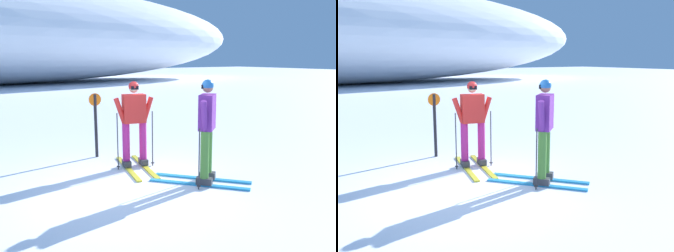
% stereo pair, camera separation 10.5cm
% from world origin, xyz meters
% --- Properties ---
extents(ground_plane, '(120.00, 120.00, 0.00)m').
position_xyz_m(ground_plane, '(0.00, 0.00, 0.00)').
color(ground_plane, white).
extents(skier_purple_jacket, '(1.52, 1.65, 1.85)m').
position_xyz_m(skier_purple_jacket, '(1.47, -0.43, 0.98)').
color(skier_purple_jacket, '#2893CC').
rests_on(skier_purple_jacket, ground).
extents(skier_red_jacket, '(0.83, 1.77, 1.76)m').
position_xyz_m(skier_red_jacket, '(0.84, 1.11, 0.93)').
color(skier_red_jacket, gold).
rests_on(skier_red_jacket, ground).
extents(trail_marker_post, '(0.28, 0.07, 1.45)m').
position_xyz_m(trail_marker_post, '(0.46, 2.26, 0.82)').
color(trail_marker_post, black).
rests_on(trail_marker_post, ground).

